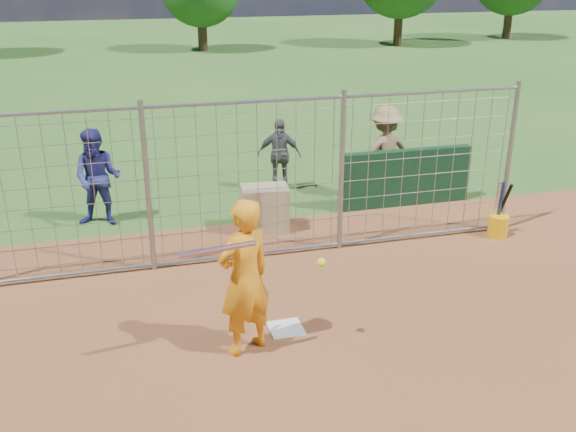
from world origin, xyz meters
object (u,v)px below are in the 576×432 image
object	(u,v)px
batter	(244,278)
bystander_b	(279,155)
bystander_c	(385,153)
bucket_with_bats	(498,223)
equipment_bin	(265,209)
bystander_a	(98,178)

from	to	relation	value
batter	bystander_b	xyz separation A→B (m)	(1.85, 5.57, -0.22)
bystander_c	bucket_with_bats	size ratio (longest dim) A/B	1.89
bystander_c	equipment_bin	xyz separation A→B (m)	(-2.65, -1.04, -0.52)
bystander_a	bystander_b	distance (m)	3.66
batter	bystander_a	world-z (taller)	batter
bystander_a	bucket_with_bats	bearing A→B (deg)	-2.57
bystander_b	bucket_with_bats	distance (m)	4.50
bystander_b	bucket_with_bats	xyz separation A→B (m)	(3.02, -3.30, -0.51)
bystander_a	bystander_c	distance (m)	5.42
bystander_b	bucket_with_bats	world-z (taller)	bystander_b
bystander_b	equipment_bin	xyz separation A→B (m)	(-0.77, -1.99, -0.35)
bystander_a	bystander_c	bearing A→B (deg)	17.17
bystander_c	equipment_bin	distance (m)	2.90
bucket_with_bats	bystander_c	bearing A→B (deg)	115.71
bystander_c	bystander_b	bearing A→B (deg)	-33.37
batter	bucket_with_bats	xyz separation A→B (m)	(4.87, 2.28, -0.73)
bystander_c	equipment_bin	world-z (taller)	bystander_c
equipment_bin	bucket_with_bats	bearing A→B (deg)	-12.98
bystander_b	bystander_c	xyz separation A→B (m)	(1.89, -0.95, 0.17)
batter	bystander_b	distance (m)	5.88
bucket_with_bats	equipment_bin	bearing A→B (deg)	160.92
batter	equipment_bin	world-z (taller)	batter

